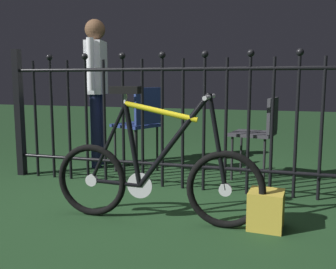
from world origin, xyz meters
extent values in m
plane|color=#1B3A1D|center=(0.00, 0.00, 0.00)|extent=(20.00, 20.00, 0.00)
cylinder|color=black|center=(-1.68, 0.64, 0.58)|extent=(0.03, 0.03, 1.15)
sphere|color=black|center=(-1.68, 0.64, 1.18)|extent=(0.06, 0.06, 0.06)
cylinder|color=black|center=(-1.49, 0.64, 0.58)|extent=(0.03, 0.03, 1.15)
cylinder|color=black|center=(-1.30, 0.64, 0.58)|extent=(0.03, 0.03, 1.15)
sphere|color=black|center=(-1.30, 0.64, 1.18)|extent=(0.06, 0.06, 0.06)
cylinder|color=black|center=(-1.11, 0.64, 0.58)|extent=(0.03, 0.03, 1.15)
cylinder|color=black|center=(-0.92, 0.64, 0.58)|extent=(0.03, 0.03, 1.15)
sphere|color=black|center=(-0.92, 0.64, 1.18)|extent=(0.06, 0.06, 0.06)
cylinder|color=black|center=(-0.73, 0.64, 0.58)|extent=(0.03, 0.03, 1.15)
cylinder|color=black|center=(-0.54, 0.64, 0.58)|extent=(0.03, 0.03, 1.15)
sphere|color=black|center=(-0.54, 0.64, 1.18)|extent=(0.06, 0.06, 0.06)
cylinder|color=black|center=(-0.35, 0.64, 0.58)|extent=(0.03, 0.03, 1.15)
cylinder|color=black|center=(-0.16, 0.64, 0.58)|extent=(0.03, 0.03, 1.15)
sphere|color=black|center=(-0.16, 0.64, 1.18)|extent=(0.06, 0.06, 0.06)
cylinder|color=black|center=(0.03, 0.64, 0.58)|extent=(0.03, 0.03, 1.15)
cylinder|color=black|center=(0.22, 0.64, 0.58)|extent=(0.03, 0.03, 1.15)
sphere|color=black|center=(0.22, 0.64, 1.18)|extent=(0.06, 0.06, 0.06)
cylinder|color=black|center=(0.41, 0.64, 0.58)|extent=(0.03, 0.03, 1.15)
cylinder|color=black|center=(0.60, 0.64, 0.58)|extent=(0.03, 0.03, 1.15)
sphere|color=black|center=(0.60, 0.64, 1.18)|extent=(0.06, 0.06, 0.06)
cylinder|color=black|center=(0.79, 0.64, 0.58)|extent=(0.03, 0.03, 1.15)
cylinder|color=black|center=(0.98, 0.64, 0.58)|extent=(0.03, 0.03, 1.15)
sphere|color=black|center=(0.98, 0.64, 1.18)|extent=(0.06, 0.06, 0.06)
cylinder|color=black|center=(1.17, 0.64, 0.58)|extent=(0.03, 0.03, 1.15)
cylinder|color=black|center=(0.00, 0.64, 0.21)|extent=(3.36, 0.03, 0.03)
cylinder|color=black|center=(0.00, 0.64, 1.06)|extent=(3.36, 0.03, 0.03)
cube|color=black|center=(-1.68, 0.64, 0.63)|extent=(0.07, 0.07, 1.27)
torus|color=black|center=(-0.41, -0.22, 0.26)|extent=(0.52, 0.07, 0.52)
cylinder|color=silver|center=(-0.41, -0.22, 0.26)|extent=(0.09, 0.03, 0.08)
torus|color=black|center=(0.54, -0.18, 0.26)|extent=(0.52, 0.07, 0.52)
cylinder|color=silver|center=(0.54, -0.18, 0.26)|extent=(0.09, 0.03, 0.08)
cylinder|color=black|center=(0.19, -0.19, 0.56)|extent=(0.50, 0.06, 0.65)
cylinder|color=yellow|center=(0.10, -0.20, 0.76)|extent=(0.50, 0.06, 0.14)
cylinder|color=black|center=(-0.10, -0.21, 0.53)|extent=(0.13, 0.04, 0.57)
cylinder|color=black|center=(-0.23, -0.21, 0.25)|extent=(0.36, 0.05, 0.04)
cylinder|color=black|center=(-0.28, -0.21, 0.53)|extent=(0.29, 0.04, 0.56)
cylinder|color=black|center=(0.48, -0.18, 0.57)|extent=(0.14, 0.04, 0.63)
cylinder|color=silver|center=(0.42, -0.18, 0.87)|extent=(0.03, 0.03, 0.02)
cylinder|color=silver|center=(0.42, -0.18, 0.86)|extent=(0.05, 0.40, 0.03)
cylinder|color=silver|center=(-0.14, -0.21, 0.84)|extent=(0.03, 0.03, 0.07)
cube|color=black|center=(-0.14, -0.21, 0.90)|extent=(0.20, 0.10, 0.05)
cylinder|color=silver|center=(-0.05, -0.20, 0.25)|extent=(0.18, 0.02, 0.18)
cylinder|color=black|center=(0.41, 1.05, 0.22)|extent=(0.02, 0.02, 0.43)
cylinder|color=black|center=(0.46, 1.36, 0.22)|extent=(0.02, 0.02, 0.43)
cylinder|color=black|center=(0.72, 1.00, 0.22)|extent=(0.02, 0.02, 0.43)
cylinder|color=black|center=(0.77, 1.30, 0.22)|extent=(0.02, 0.02, 0.43)
cube|color=#2D2D33|center=(0.59, 1.18, 0.45)|extent=(0.45, 0.45, 0.03)
cube|color=#2D2D33|center=(0.77, 1.15, 0.63)|extent=(0.09, 0.37, 0.33)
cylinder|color=black|center=(-0.83, 1.06, 0.24)|extent=(0.02, 0.02, 0.48)
cylinder|color=black|center=(-0.69, 1.35, 0.24)|extent=(0.02, 0.02, 0.48)
cylinder|color=black|center=(-0.54, 0.93, 0.24)|extent=(0.02, 0.02, 0.48)
cylinder|color=black|center=(-0.41, 1.22, 0.24)|extent=(0.02, 0.02, 0.48)
cube|color=navy|center=(-0.62, 1.14, 0.49)|extent=(0.52, 0.52, 0.03)
cube|color=navy|center=(-0.45, 1.06, 0.70)|extent=(0.18, 0.35, 0.37)
cylinder|color=#191E3F|center=(-1.11, 1.17, 0.41)|extent=(0.11, 0.11, 0.81)
cylinder|color=#191E3F|center=(-1.14, 1.32, 0.41)|extent=(0.11, 0.11, 0.81)
cube|color=silver|center=(-1.12, 1.25, 1.10)|extent=(0.24, 0.33, 0.57)
cylinder|color=silver|center=(-1.08, 1.05, 1.13)|extent=(0.08, 0.08, 0.55)
cylinder|color=silver|center=(-1.16, 1.44, 1.13)|extent=(0.08, 0.08, 0.55)
sphere|color=brown|center=(-1.12, 1.25, 1.51)|extent=(0.22, 0.22, 0.22)
cube|color=#B29933|center=(0.79, -0.10, 0.13)|extent=(0.23, 0.23, 0.25)
camera|label=1|loc=(0.90, -2.59, 0.97)|focal=40.96mm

